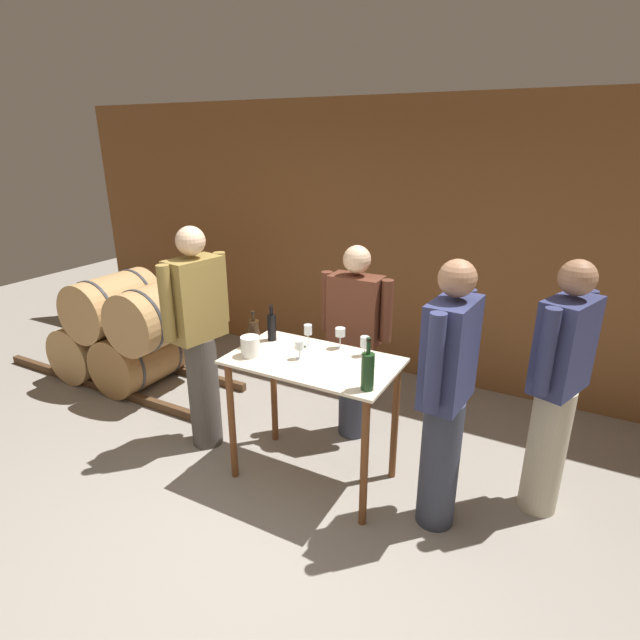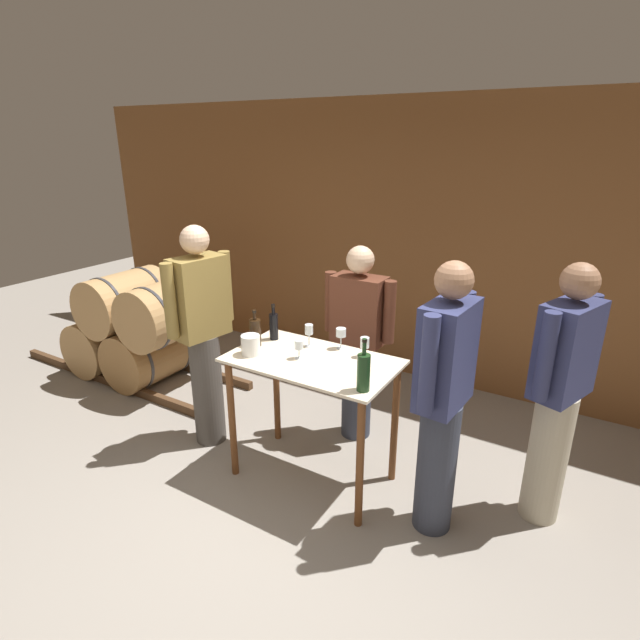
{
  "view_description": "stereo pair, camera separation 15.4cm",
  "coord_description": "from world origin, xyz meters",
  "px_view_note": "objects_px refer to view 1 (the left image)",
  "views": [
    {
      "loc": [
        1.46,
        -1.93,
        2.33
      ],
      "look_at": [
        -0.02,
        0.83,
        1.18
      ],
      "focal_mm": 28.0,
      "sensor_mm": 36.0,
      "label": 1
    },
    {
      "loc": [
        1.59,
        -1.85,
        2.33
      ],
      "look_at": [
        -0.02,
        0.83,
        1.18
      ],
      "focal_mm": 28.0,
      "sensor_mm": 36.0,
      "label": 2
    }
  ],
  "objects_px": {
    "wine_bottle_left": "(272,326)",
    "person_host": "(199,336)",
    "wine_glass_near_center": "(299,346)",
    "wine_glass_near_right": "(340,333)",
    "person_visitor_with_scarf": "(355,340)",
    "wine_glass_far_side": "(365,343)",
    "wine_glass_near_left": "(308,331)",
    "wine_bottle_center": "(368,370)",
    "ice_bucket": "(250,346)",
    "person_visitor_bearded": "(446,395)",
    "person_visitor_near_door": "(557,387)",
    "wine_bottle_far_left": "(254,333)"
  },
  "relations": [
    {
      "from": "wine_glass_near_left",
      "to": "person_visitor_with_scarf",
      "type": "xyz_separation_m",
      "value": [
        0.15,
        0.48,
        -0.22
      ]
    },
    {
      "from": "person_visitor_with_scarf",
      "to": "wine_glass_far_side",
      "type": "bearing_deg",
      "value": -58.65
    },
    {
      "from": "wine_glass_near_left",
      "to": "person_visitor_bearded",
      "type": "relative_size",
      "value": 0.1
    },
    {
      "from": "wine_glass_near_center",
      "to": "person_visitor_near_door",
      "type": "relative_size",
      "value": 0.08
    },
    {
      "from": "person_visitor_bearded",
      "to": "ice_bucket",
      "type": "bearing_deg",
      "value": -174.62
    },
    {
      "from": "wine_glass_near_left",
      "to": "wine_glass_far_side",
      "type": "height_order",
      "value": "wine_glass_near_left"
    },
    {
      "from": "wine_glass_near_left",
      "to": "wine_glass_near_center",
      "type": "height_order",
      "value": "wine_glass_near_left"
    },
    {
      "from": "wine_glass_far_side",
      "to": "wine_bottle_left",
      "type": "bearing_deg",
      "value": -175.15
    },
    {
      "from": "wine_glass_near_left",
      "to": "wine_glass_far_side",
      "type": "distance_m",
      "value": 0.42
    },
    {
      "from": "wine_bottle_left",
      "to": "wine_glass_near_right",
      "type": "distance_m",
      "value": 0.51
    },
    {
      "from": "person_visitor_bearded",
      "to": "wine_glass_far_side",
      "type": "bearing_deg",
      "value": 158.85
    },
    {
      "from": "wine_glass_near_left",
      "to": "wine_bottle_left",
      "type": "bearing_deg",
      "value": -176.46
    },
    {
      "from": "wine_glass_far_side",
      "to": "person_visitor_with_scarf",
      "type": "xyz_separation_m",
      "value": [
        -0.27,
        0.44,
        -0.2
      ]
    },
    {
      "from": "wine_glass_near_right",
      "to": "ice_bucket",
      "type": "xyz_separation_m",
      "value": [
        -0.48,
        -0.41,
        -0.04
      ]
    },
    {
      "from": "wine_glass_near_left",
      "to": "person_visitor_near_door",
      "type": "relative_size",
      "value": 0.1
    },
    {
      "from": "wine_bottle_left",
      "to": "wine_bottle_center",
      "type": "relative_size",
      "value": 0.83
    },
    {
      "from": "wine_glass_near_right",
      "to": "wine_glass_far_side",
      "type": "bearing_deg",
      "value": -11.52
    },
    {
      "from": "wine_glass_near_left",
      "to": "person_visitor_with_scarf",
      "type": "distance_m",
      "value": 0.55
    },
    {
      "from": "wine_glass_near_left",
      "to": "wine_glass_near_right",
      "type": "height_order",
      "value": "wine_glass_near_left"
    },
    {
      "from": "person_host",
      "to": "wine_bottle_left",
      "type": "bearing_deg",
      "value": 18.92
    },
    {
      "from": "wine_bottle_far_left",
      "to": "wine_glass_near_center",
      "type": "height_order",
      "value": "wine_bottle_far_left"
    },
    {
      "from": "person_host",
      "to": "ice_bucket",
      "type": "bearing_deg",
      "value": -12.18
    },
    {
      "from": "wine_bottle_center",
      "to": "wine_glass_far_side",
      "type": "bearing_deg",
      "value": 115.27
    },
    {
      "from": "wine_bottle_center",
      "to": "ice_bucket",
      "type": "xyz_separation_m",
      "value": [
        -0.89,
        0.07,
        -0.05
      ]
    },
    {
      "from": "person_visitor_near_door",
      "to": "wine_bottle_far_left",
      "type": "bearing_deg",
      "value": -167.67
    },
    {
      "from": "wine_glass_near_left",
      "to": "person_visitor_bearded",
      "type": "height_order",
      "value": "person_visitor_bearded"
    },
    {
      "from": "wine_glass_near_right",
      "to": "person_host",
      "type": "height_order",
      "value": "person_host"
    },
    {
      "from": "wine_bottle_center",
      "to": "wine_glass_near_right",
      "type": "relative_size",
      "value": 2.17
    },
    {
      "from": "person_host",
      "to": "wine_glass_far_side",
      "type": "bearing_deg",
      "value": 11.09
    },
    {
      "from": "wine_bottle_center",
      "to": "person_visitor_near_door",
      "type": "bearing_deg",
      "value": 32.85
    },
    {
      "from": "wine_glass_near_left",
      "to": "wine_glass_near_right",
      "type": "xyz_separation_m",
      "value": [
        0.21,
        0.08,
        -0.01
      ]
    },
    {
      "from": "wine_glass_near_right",
      "to": "wine_glass_far_side",
      "type": "height_order",
      "value": "wine_glass_near_right"
    },
    {
      "from": "wine_glass_far_side",
      "to": "ice_bucket",
      "type": "xyz_separation_m",
      "value": [
        -0.68,
        -0.37,
        -0.03
      ]
    },
    {
      "from": "person_visitor_with_scarf",
      "to": "wine_bottle_far_left",
      "type": "bearing_deg",
      "value": -126.26
    },
    {
      "from": "wine_glass_far_side",
      "to": "person_visitor_near_door",
      "type": "bearing_deg",
      "value": 9.71
    },
    {
      "from": "wine_glass_near_right",
      "to": "person_visitor_with_scarf",
      "type": "bearing_deg",
      "value": 98.99
    },
    {
      "from": "wine_glass_near_left",
      "to": "person_host",
      "type": "height_order",
      "value": "person_host"
    },
    {
      "from": "wine_glass_far_side",
      "to": "person_visitor_bearded",
      "type": "bearing_deg",
      "value": -21.15
    },
    {
      "from": "wine_glass_near_right",
      "to": "wine_glass_near_center",
      "type": "bearing_deg",
      "value": -118.41
    },
    {
      "from": "wine_bottle_center",
      "to": "person_visitor_bearded",
      "type": "height_order",
      "value": "person_visitor_bearded"
    },
    {
      "from": "wine_bottle_left",
      "to": "person_visitor_with_scarf",
      "type": "bearing_deg",
      "value": 48.59
    },
    {
      "from": "wine_bottle_left",
      "to": "person_host",
      "type": "height_order",
      "value": "person_host"
    },
    {
      "from": "person_host",
      "to": "person_visitor_near_door",
      "type": "relative_size",
      "value": 1.04
    },
    {
      "from": "wine_bottle_center",
      "to": "person_visitor_with_scarf",
      "type": "height_order",
      "value": "person_visitor_with_scarf"
    },
    {
      "from": "wine_bottle_center",
      "to": "person_visitor_with_scarf",
      "type": "relative_size",
      "value": 0.21
    },
    {
      "from": "wine_glass_far_side",
      "to": "person_visitor_near_door",
      "type": "distance_m",
      "value": 1.22
    },
    {
      "from": "ice_bucket",
      "to": "person_host",
      "type": "distance_m",
      "value": 0.58
    },
    {
      "from": "wine_bottle_far_left",
      "to": "person_visitor_bearded",
      "type": "bearing_deg",
      "value": -0.87
    },
    {
      "from": "wine_glass_far_side",
      "to": "person_host",
      "type": "xyz_separation_m",
      "value": [
        -1.25,
        -0.24,
        -0.1
      ]
    },
    {
      "from": "wine_glass_near_center",
      "to": "wine_glass_near_right",
      "type": "bearing_deg",
      "value": 61.59
    }
  ]
}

